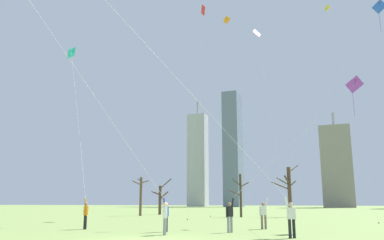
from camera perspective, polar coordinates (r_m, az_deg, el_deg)
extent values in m
cylinder|color=#33384C|center=(22.88, -3.70, -14.82)|extent=(0.14, 0.14, 0.85)
cylinder|color=#33384C|center=(22.68, -3.97, -14.84)|extent=(0.14, 0.14, 0.85)
cube|color=#2D4CA5|center=(22.76, -3.81, -13.09)|extent=(0.22, 0.35, 0.54)
sphere|color=beige|center=(22.75, -3.80, -12.10)|extent=(0.22, 0.22, 0.22)
cylinder|color=#2D4CA5|center=(22.94, -3.56, -13.16)|extent=(0.09, 0.09, 0.55)
cylinder|color=#2D4CA5|center=(22.56, -4.05, -11.89)|extent=(0.10, 0.21, 0.56)
cylinder|color=silver|center=(19.39, -17.55, 8.71)|extent=(4.35, 12.73, 12.81)
cylinder|color=black|center=(19.44, 14.57, -15.01)|extent=(0.14, 0.14, 0.85)
cylinder|color=black|center=(19.32, 14.00, -15.06)|extent=(0.14, 0.14, 0.85)
cube|color=white|center=(19.35, 14.18, -12.98)|extent=(0.39, 0.37, 0.54)
sphere|color=beige|center=(19.35, 14.12, -11.83)|extent=(0.22, 0.22, 0.22)
cylinder|color=white|center=(19.47, 14.72, -13.04)|extent=(0.09, 0.09, 0.55)
cylinder|color=white|center=(19.23, 13.57, -11.61)|extent=(0.21, 0.20, 0.56)
cylinder|color=silver|center=(16.71, -9.01, 13.19)|extent=(10.51, 11.88, 13.62)
cylinder|color=black|center=(25.72, -15.16, -14.12)|extent=(0.14, 0.14, 0.85)
cylinder|color=black|center=(25.94, -15.29, -14.09)|extent=(0.14, 0.14, 0.85)
cube|color=orange|center=(25.81, -15.14, -12.56)|extent=(0.39, 0.37, 0.54)
sphere|color=#9E7051|center=(25.80, -15.10, -11.70)|extent=(0.22, 0.22, 0.22)
cylinder|color=orange|center=(25.61, -15.02, -12.65)|extent=(0.09, 0.09, 0.55)
cylinder|color=orange|center=(26.01, -15.21, -11.51)|extent=(0.21, 0.20, 0.56)
cube|color=teal|center=(41.77, -17.07, 9.30)|extent=(0.56, 1.54, 1.42)
cylinder|color=black|center=(41.77, -17.07, 9.30)|extent=(0.47, 0.46, 0.85)
cylinder|color=silver|center=(33.38, -16.35, 1.55)|extent=(9.24, 9.46, 14.49)
cylinder|color=gray|center=(22.33, 5.29, -14.87)|extent=(0.14, 0.14, 0.85)
cylinder|color=gray|center=(22.46, 5.75, -14.84)|extent=(0.14, 0.14, 0.85)
cube|color=black|center=(22.37, 5.48, -13.08)|extent=(0.37, 0.39, 0.54)
sphere|color=#9E7051|center=(22.37, 5.46, -12.08)|extent=(0.22, 0.22, 0.22)
cylinder|color=black|center=(22.25, 5.05, -13.18)|extent=(0.09, 0.09, 0.55)
cylinder|color=black|center=(22.49, 5.89, -11.86)|extent=(0.20, 0.22, 0.56)
cube|color=purple|center=(28.77, 22.50, 4.79)|extent=(1.21, 0.38, 1.15)
cylinder|color=black|center=(28.77, 22.50, 4.79)|extent=(0.28, 0.34, 0.71)
cylinder|color=purple|center=(28.63, 22.38, 2.21)|extent=(0.02, 0.02, 1.72)
cylinder|color=silver|center=(25.13, 15.28, -2.25)|extent=(7.15, 5.87, 7.58)
cylinder|color=#726656|center=(25.50, 10.12, -14.36)|extent=(0.14, 0.14, 0.85)
cylinder|color=#726656|center=(25.54, 10.62, -14.34)|extent=(0.14, 0.14, 0.85)
cube|color=white|center=(25.50, 10.31, -12.79)|extent=(0.39, 0.30, 0.54)
sphere|color=#9E7051|center=(25.49, 10.28, -11.92)|extent=(0.22, 0.22, 0.22)
cylinder|color=white|center=(25.47, 9.83, -12.88)|extent=(0.09, 0.09, 0.55)
cylinder|color=white|center=(25.53, 10.74, -11.71)|extent=(0.22, 0.15, 0.56)
cube|color=blue|center=(32.24, 25.52, 14.62)|extent=(1.05, 0.26, 1.05)
cylinder|color=black|center=(32.24, 25.52, 14.62)|extent=(0.10, 0.19, 0.68)
cylinder|color=blue|center=(31.86, 25.60, 12.69)|extent=(0.02, 0.02, 1.48)
cylinder|color=silver|center=(27.94, 18.94, 3.29)|extent=(7.99, 3.77, 13.53)
cylinder|color=gray|center=(20.83, -4.02, -15.11)|extent=(0.14, 0.14, 0.85)
cylinder|color=gray|center=(20.61, -3.92, -15.15)|extent=(0.14, 0.14, 0.85)
cube|color=white|center=(20.69, -3.94, -13.21)|extent=(0.35, 0.39, 0.54)
sphere|color=beige|center=(20.69, -3.93, -12.13)|extent=(0.22, 0.22, 0.22)
cylinder|color=white|center=(20.90, -4.03, -13.28)|extent=(0.09, 0.09, 0.55)
cylinder|color=white|center=(20.49, -3.86, -13.32)|extent=(0.09, 0.09, 0.55)
cube|color=red|center=(40.52, 1.63, 15.64)|extent=(0.74, 0.94, 1.14)
cylinder|color=black|center=(40.52, 1.63, 15.64)|extent=(0.18, 0.23, 0.73)
cylinder|color=silver|center=(38.09, 0.51, 1.14)|extent=(2.27, 1.71, 20.29)
cylinder|color=#3F3833|center=(38.33, -0.66, -14.22)|extent=(0.10, 0.10, 0.08)
cube|color=pink|center=(33.76, 9.38, 12.33)|extent=(0.53, 0.72, 0.80)
cylinder|color=black|center=(33.76, 9.38, 12.33)|extent=(0.32, 0.08, 0.49)
cylinder|color=silver|center=(34.19, 11.68, -1.37)|extent=(1.15, 5.88, 15.32)
cylinder|color=#3F3833|center=(36.52, 13.82, -14.00)|extent=(0.10, 0.10, 0.08)
cube|color=yellow|center=(40.88, 19.00, 15.13)|extent=(0.58, 0.64, 0.81)
cylinder|color=black|center=(40.88, 19.00, 15.13)|extent=(0.13, 0.20, 0.52)
cylinder|color=silver|center=(36.84, 22.00, 1.99)|extent=(2.59, 1.57, 19.69)
cylinder|color=#3F3833|center=(35.24, 25.45, -13.31)|extent=(0.10, 0.10, 0.08)
cube|color=orange|center=(51.12, 5.06, 14.27)|extent=(1.05, 0.40, 1.00)
cylinder|color=black|center=(51.12, 5.06, 14.27)|extent=(0.08, 0.34, 0.62)
cylinder|color=silver|center=(47.19, 3.94, 0.96)|extent=(2.27, 0.41, 24.05)
cylinder|color=#3F3833|center=(46.18, 2.70, -13.81)|extent=(0.10, 0.10, 0.08)
cylinder|color=#4C3828|center=(46.88, 13.96, -10.07)|extent=(0.42, 0.42, 5.61)
cylinder|color=#4C3828|center=(46.37, 14.35, -8.98)|extent=(0.96, 1.12, 0.68)
cylinder|color=#4C3828|center=(47.01, 12.69, -9.27)|extent=(2.06, 0.18, 0.99)
cylinder|color=#4C3828|center=(46.49, 13.60, -8.44)|extent=(0.60, 1.12, 0.99)
cylinder|color=#4C3828|center=(47.66, 14.45, -6.87)|extent=(1.07, 1.52, 0.97)
cylinder|color=#4C3828|center=(46.27, 13.07, -8.70)|extent=(1.30, 1.57, 0.89)
cylinder|color=#4C3828|center=(54.81, -4.67, -11.50)|extent=(0.39, 0.39, 3.86)
cylinder|color=#4C3828|center=(55.08, -3.82, -9.19)|extent=(1.37, 1.17, 1.47)
cylinder|color=#4C3828|center=(54.36, -4.38, -9.63)|extent=(0.95, 0.81, 0.45)
cylinder|color=#4C3828|center=(54.37, -4.48, -11.28)|extent=(0.85, 0.84, 0.80)
cylinder|color=#4C3828|center=(55.15, -4.08, -10.82)|extent=(0.93, 1.24, 1.08)
cylinder|color=#4C3828|center=(54.53, -5.25, -10.52)|extent=(0.95, 1.15, 0.60)
cylinder|color=brown|center=(50.15, -7.44, -10.92)|extent=(0.32, 0.32, 4.71)
cylinder|color=brown|center=(50.96, -8.00, -9.02)|extent=(1.74, 0.99, 0.68)
cylinder|color=brown|center=(50.32, -6.85, -8.89)|extent=(0.84, 0.76, 0.41)
cylinder|color=brown|center=(50.68, -7.59, -8.62)|extent=(0.89, 0.79, 0.48)
cylinder|color=#423326|center=(45.46, 7.07, -10.78)|extent=(0.26, 0.26, 4.81)
cylinder|color=#423326|center=(45.04, 6.45, -8.96)|extent=(0.78, 1.23, 0.81)
cylinder|color=#423326|center=(45.20, 7.62, -9.27)|extent=(1.12, 0.50, 0.56)
cylinder|color=#423326|center=(46.14, 6.18, -10.43)|extent=(1.76, 1.11, 0.77)
cube|color=#B2B2B7|center=(161.74, 0.85, -5.78)|extent=(7.52, 5.53, 37.50)
cylinder|color=#99999E|center=(165.45, 0.82, 1.71)|extent=(0.80, 0.80, 5.87)
cube|color=slate|center=(149.64, 5.95, -4.18)|extent=(5.82, 9.17, 42.93)
cube|color=gray|center=(137.79, 20.24, -6.31)|extent=(9.68, 8.03, 26.44)
cylinder|color=#99999E|center=(139.97, 19.79, 0.05)|extent=(0.80, 0.80, 4.72)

